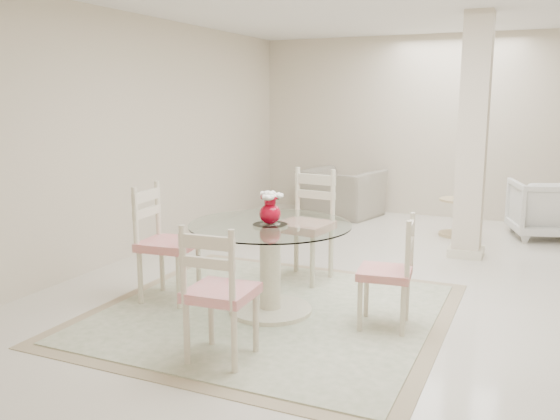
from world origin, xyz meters
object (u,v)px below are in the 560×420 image
at_px(dining_chair_north, 308,217).
at_px(armchair_white, 545,209).
at_px(column, 473,138).
at_px(dining_chair_west, 161,234).
at_px(dining_chair_east, 394,264).
at_px(red_vase, 270,208).
at_px(dining_chair_south, 216,284).
at_px(dining_table, 270,268).
at_px(side_table, 457,219).
at_px(recliner_taupe, 341,193).

height_order(dining_chair_north, armchair_white, dining_chair_north).
distance_m(column, dining_chair_west, 3.60).
bearing_deg(dining_chair_east, armchair_white, 157.66).
bearing_deg(dining_chair_east, column, 167.09).
distance_m(red_vase, dining_chair_south, 1.07).
bearing_deg(armchair_white, dining_chair_west, 35.91).
distance_m(dining_chair_north, armchair_white, 3.63).
bearing_deg(dining_chair_west, dining_table, -90.82).
relative_size(dining_chair_north, armchair_white, 1.46).
xyz_separation_m(armchair_white, side_table, (-1.04, -0.36, -0.15)).
bearing_deg(dining_chair_west, armchair_white, -42.98).
bearing_deg(dining_chair_east, recliner_taupe, -163.60).
bearing_deg(armchair_white, dining_chair_east, 58.08).
bearing_deg(dining_chair_north, dining_chair_west, -123.96).
height_order(dining_table, dining_chair_east, dining_chair_east).
height_order(dining_table, dining_chair_north, dining_chair_north).
xyz_separation_m(dining_table, recliner_taupe, (-0.77, 4.22, -0.04)).
bearing_deg(dining_chair_north, red_vase, -79.44).
bearing_deg(red_vase, armchair_white, 62.20).
bearing_deg(dining_chair_east, dining_chair_south, -47.23).
height_order(dining_chair_north, side_table, dining_chair_north).
relative_size(dining_table, dining_chair_east, 1.34).
xyz_separation_m(column, dining_chair_east, (-0.26, -2.50, -0.83)).
distance_m(dining_table, armchair_white, 4.45).
height_order(column, dining_table, column).
relative_size(dining_chair_east, recliner_taupe, 0.92).
bearing_deg(column, recliner_taupe, 141.33).
bearing_deg(armchair_white, recliner_taupe, -22.12).
bearing_deg(dining_chair_north, recliner_taupe, 109.35).
relative_size(column, armchair_white, 3.27).
relative_size(dining_chair_north, side_table, 2.46).
distance_m(column, armchair_white, 1.85).
bearing_deg(column, red_vase, -116.25).
bearing_deg(column, dining_chair_east, -96.03).
xyz_separation_m(recliner_taupe, side_table, (1.81, -0.64, -0.13)).
bearing_deg(dining_chair_west, dining_chair_north, -46.21).
distance_m(dining_chair_west, side_table, 4.21).
height_order(dining_table, dining_chair_west, dining_chair_west).
height_order(dining_chair_east, armchair_white, dining_chair_east).
bearing_deg(side_table, dining_chair_south, -101.77).
relative_size(dining_chair_east, dining_chair_north, 0.82).
distance_m(dining_chair_north, dining_chair_west, 1.46).
height_order(dining_chair_north, dining_chair_west, dining_chair_north).
xyz_separation_m(column, dining_table, (-1.28, -2.58, -0.96)).
bearing_deg(dining_chair_south, armchair_white, -114.98).
bearing_deg(side_table, dining_chair_north, -113.30).
height_order(red_vase, armchair_white, red_vase).
distance_m(dining_chair_east, dining_chair_south, 1.44).
bearing_deg(column, side_table, 103.61).
xyz_separation_m(dining_chair_east, dining_chair_south, (-0.93, -1.10, 0.04)).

